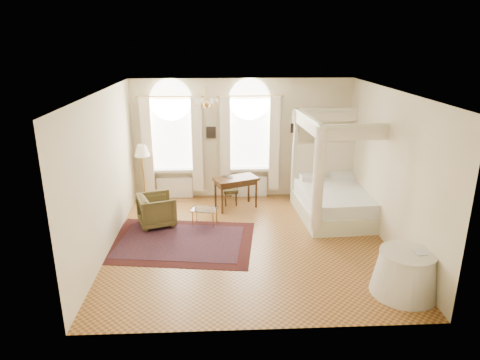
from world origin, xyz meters
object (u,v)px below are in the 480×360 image
at_px(nightstand, 322,187).
at_px(coffee_table, 205,210).
at_px(stool, 231,191).
at_px(writing_desk, 236,182).
at_px(armchair, 157,210).
at_px(floor_lamp, 142,154).
at_px(side_table, 405,273).
at_px(canopy_bed, 338,195).

xyz_separation_m(nightstand, coffee_table, (-3.26, -1.69, 0.04)).
bearing_deg(nightstand, stool, -171.47).
height_order(nightstand, writing_desk, writing_desk).
bearing_deg(armchair, stool, -73.74).
xyz_separation_m(coffee_table, floor_lamp, (-1.69, 1.61, 1.01)).
relative_size(stool, side_table, 0.38).
bearing_deg(nightstand, canopy_bed, -87.32).
distance_m(canopy_bed, side_table, 3.43).
bearing_deg(writing_desk, canopy_bed, -16.30).
xyz_separation_m(canopy_bed, side_table, (0.28, -3.41, -0.20)).
relative_size(canopy_bed, armchair, 3.09).
height_order(stool, coffee_table, stool).
xyz_separation_m(stool, coffee_table, (-0.67, -1.30, -0.01)).
height_order(nightstand, stool, nightstand).
bearing_deg(writing_desk, coffee_table, -127.46).
xyz_separation_m(floor_lamp, side_table, (5.30, -4.73, -0.98)).
height_order(writing_desk, stool, writing_desk).
bearing_deg(side_table, floor_lamp, 138.27).
bearing_deg(stool, armchair, -144.94).
bearing_deg(stool, side_table, -56.32).
xyz_separation_m(writing_desk, stool, (-0.13, 0.26, -0.35)).
bearing_deg(nightstand, floor_lamp, -179.17).
relative_size(nightstand, armchair, 0.77).
bearing_deg(nightstand, side_table, -85.87).
height_order(canopy_bed, coffee_table, canopy_bed).
bearing_deg(coffee_table, stool, 62.73).
distance_m(stool, floor_lamp, 2.59).
bearing_deg(armchair, side_table, -142.22).
height_order(armchair, coffee_table, armchair).
bearing_deg(coffee_table, armchair, 178.84).
relative_size(coffee_table, side_table, 0.58).
xyz_separation_m(armchair, floor_lamp, (-0.55, 1.59, 0.99)).
distance_m(writing_desk, floor_lamp, 2.64).
distance_m(armchair, side_table, 5.70).
bearing_deg(side_table, coffee_table, 139.20).
height_order(floor_lamp, side_table, floor_lamp).
distance_m(stool, side_table, 5.30).
bearing_deg(canopy_bed, writing_desk, 163.70).
xyz_separation_m(writing_desk, floor_lamp, (-2.49, 0.57, 0.66)).
height_order(writing_desk, armchair, writing_desk).
height_order(stool, floor_lamp, floor_lamp).
height_order(stool, side_table, side_table).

